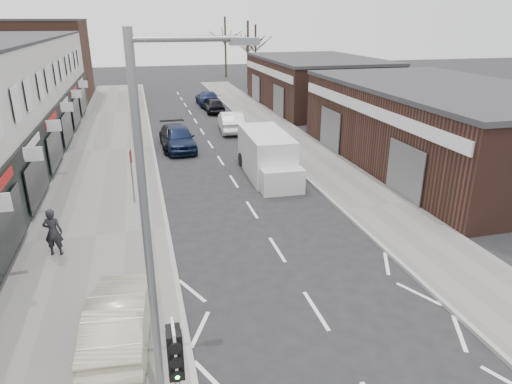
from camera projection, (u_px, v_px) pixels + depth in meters
ground at (344, 355)px, 11.93m from camera, size 160.00×160.00×0.00m
pavement_left at (109, 150)px, 30.23m from camera, size 5.50×64.00×0.12m
pavement_right at (289, 138)px, 33.15m from camera, size 3.50×64.00×0.12m
brick_block_far at (47, 61)px, 48.05m from camera, size 8.00×10.00×8.00m
right_unit_near at (442, 127)px, 26.71m from camera, size 10.00×18.00×4.50m
right_unit_far at (316, 83)px, 44.80m from camera, size 10.00×16.00×4.50m
tree_far_a at (248, 88)px, 57.45m from camera, size 3.60×3.60×8.00m
tree_far_b at (256, 81)px, 63.46m from camera, size 3.60×3.60×7.50m
tree_far_c at (226, 77)px, 68.19m from camera, size 3.60×3.60×8.50m
traffic_light at (176, 363)px, 8.22m from camera, size 0.28×0.60×3.10m
street_lamp at (156, 226)px, 8.50m from camera, size 2.23×0.22×8.00m
warning_sign at (131, 160)px, 20.79m from camera, size 0.12×0.80×2.70m
white_van at (267, 156)px, 25.13m from camera, size 2.33×6.24×2.41m
sedan_on_pavement at (119, 317)px, 12.08m from camera, size 1.89×4.45×1.43m
pedestrian at (53, 232)px, 16.43m from camera, size 0.72×0.53×1.81m
parked_car_left_a at (179, 138)px, 30.23m from camera, size 2.03×4.79×1.61m
parked_car_left_b at (176, 137)px, 30.91m from camera, size 2.10×5.00×1.44m
parked_car_right_a at (231, 121)px, 35.19m from camera, size 2.07×4.86×1.56m
parked_car_right_b at (214, 105)px, 42.33m from camera, size 1.68×4.04×1.37m
parked_car_right_c at (208, 98)px, 45.79m from camera, size 2.04×4.98×1.45m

